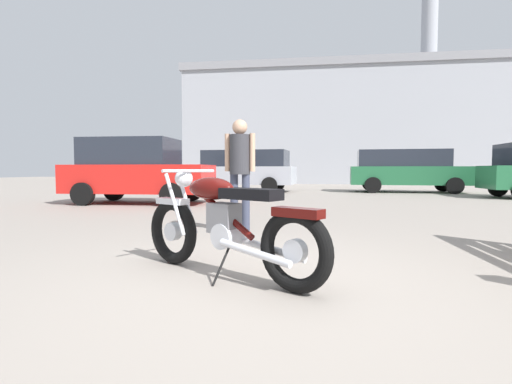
{
  "coord_description": "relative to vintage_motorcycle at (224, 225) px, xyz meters",
  "views": [
    {
      "loc": [
        0.67,
        -3.04,
        0.93
      ],
      "look_at": [
        -0.47,
        1.51,
        0.66
      ],
      "focal_mm": 27.04,
      "sensor_mm": 36.0,
      "label": 1
    }
  ],
  "objects": [
    {
      "name": "ground_plane",
      "position": [
        0.41,
        -0.12,
        -0.45
      ],
      "size": [
        80.0,
        80.0,
        0.0
      ],
      "primitive_type": "plane",
      "color": "gray"
    },
    {
      "name": "vintage_motorcycle",
      "position": [
        0.0,
        0.0,
        0.0
      ],
      "size": [
        1.93,
        0.99,
        0.94
      ],
      "rotation": [
        0.0,
        0.0,
        2.7
      ],
      "color": "black",
      "rests_on": "ground_plane"
    },
    {
      "name": "bystander",
      "position": [
        -0.53,
        2.28,
        0.57
      ],
      "size": [
        0.46,
        0.3,
        1.66
      ],
      "rotation": [
        0.0,
        0.0,
        1.57
      ],
      "color": "#383D51",
      "rests_on": "ground_plane"
    },
    {
      "name": "blue_hatchback_right",
      "position": [
        -4.69,
        6.35,
        0.47
      ],
      "size": [
        4.06,
        2.16,
        1.78
      ],
      "rotation": [
        0.0,
        0.0,
        0.12
      ],
      "color": "black",
      "rests_on": "ground_plane"
    },
    {
      "name": "red_hatchback_near",
      "position": [
        -3.51,
        12.62,
        0.49
      ],
      "size": [
        4.71,
        2.0,
        1.74
      ],
      "rotation": [
        0.0,
        0.0,
        3.15
      ],
      "color": "black",
      "rests_on": "ground_plane"
    },
    {
      "name": "silver_sedan_mid",
      "position": [
        3.23,
        13.73,
        0.49
      ],
      "size": [
        4.75,
        2.08,
        1.74
      ],
      "rotation": [
        0.0,
        0.0,
        0.03
      ],
      "color": "black",
      "rests_on": "ground_plane"
    },
    {
      "name": "industrial_building",
      "position": [
        0.69,
        26.55,
        3.64
      ],
      "size": [
        23.63,
        11.35,
        16.33
      ],
      "rotation": [
        0.0,
        0.0,
        0.1
      ],
      "color": "#9EA0A8",
      "rests_on": "ground_plane"
    }
  ]
}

